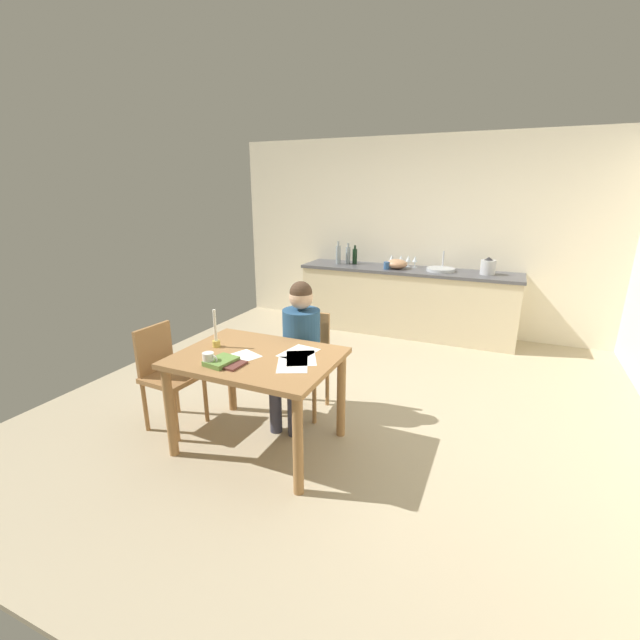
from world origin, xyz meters
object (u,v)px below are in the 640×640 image
chair_at_table (305,357)px  person_seated (299,343)px  chair_side_empty (167,372)px  sink_unit (441,269)px  bottle_vinegar (348,255)px  teacup_on_counter (387,265)px  bottle_wine_red (355,256)px  mixing_bowl (397,264)px  stovetop_kettle (488,267)px  book_magazine (221,361)px  bottle_oil (338,254)px  wine_glass_near_sink (415,259)px  dining_table (257,370)px  candlestick (216,336)px  wine_glass_back_right (392,258)px  coffee_mug (209,359)px  wine_glass_by_kettle (408,259)px  book_cookery (230,364)px  wine_glass_back_left (401,258)px

chair_at_table → person_seated: bearing=-86.4°
chair_side_empty → sink_unit: 3.64m
bottle_vinegar → teacup_on_counter: bottle_vinegar is taller
bottle_wine_red → chair_at_table: bearing=-79.9°
mixing_bowl → teacup_on_counter: bearing=-137.2°
chair_at_table → stovetop_kettle: stovetop_kettle is taller
sink_unit → book_magazine: bearing=-105.8°
bottle_oil → teacup_on_counter: size_ratio=2.70×
chair_side_empty → teacup_on_counter: 3.24m
chair_at_table → wine_glass_near_sink: size_ratio=5.71×
person_seated → chair_side_empty: person_seated is taller
dining_table → candlestick: 0.43m
wine_glass_near_sink → teacup_on_counter: (-0.31, -0.30, -0.06)m
stovetop_kettle → wine_glass_back_right: size_ratio=1.43×
candlestick → wine_glass_near_sink: wine_glass_near_sink is taller
coffee_mug → wine_glass_back_right: 3.62m
mixing_bowl → wine_glass_by_kettle: size_ratio=1.81×
mixing_bowl → book_cookery: bearing=-95.6°
candlestick → bottle_vinegar: bearing=91.9°
wine_glass_near_sink → wine_glass_by_kettle: (-0.09, 0.00, 0.00)m
bottle_wine_red → chair_side_empty: bearing=-97.9°
book_magazine → wine_glass_near_sink: wine_glass_near_sink is taller
sink_unit → wine_glass_near_sink: sink_unit is taller
bottle_vinegar → wine_glass_near_sink: size_ratio=1.89×
person_seated → wine_glass_back_right: size_ratio=7.76×
candlestick → mixing_bowl: 3.15m
chair_side_empty → wine_glass_near_sink: 3.64m
wine_glass_back_right → teacup_on_counter: size_ratio=1.31×
bottle_oil → wine_glass_back_left: bearing=11.5°
book_cookery → bottle_wine_red: size_ratio=0.71×
chair_at_table → wine_glass_by_kettle: wine_glass_by_kettle is taller
bottle_oil → candlestick: bearing=-86.0°
sink_unit → wine_glass_by_kettle: (-0.46, 0.15, 0.09)m
candlestick → bottle_oil: bottle_oil is taller
bottle_oil → mixing_bowl: size_ratio=1.14×
bottle_vinegar → wine_glass_back_right: bottle_vinegar is taller
book_cookery → wine_glass_back_left: 3.57m
coffee_mug → bottle_oil: bottle_oil is taller
coffee_mug → chair_at_table: bearing=74.2°
coffee_mug → wine_glass_by_kettle: bearing=81.0°
candlestick → bottle_oil: size_ratio=0.94×
book_cookery → bottle_vinegar: (-0.41, 3.46, 0.27)m
coffee_mug → wine_glass_near_sink: 3.66m
teacup_on_counter → sink_unit: bearing=12.8°
stovetop_kettle → wine_glass_back_left: 1.14m
wine_glass_near_sink → wine_glass_back_left: size_ratio=1.00×
stovetop_kettle → wine_glass_near_sink: (-0.94, 0.15, 0.01)m
sink_unit → bottle_vinegar: bearing=177.3°
sink_unit → wine_glass_near_sink: size_ratio=2.34×
chair_side_empty → wine_glass_by_kettle: (1.21, 3.35, 0.53)m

